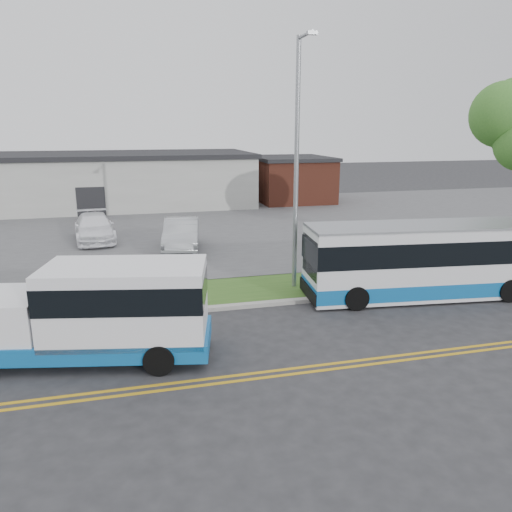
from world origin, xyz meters
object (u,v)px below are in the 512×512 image
object	(u,v)px
parked_car_b	(94,227)
streetlight_near	(297,158)
parked_car_a	(181,235)
shuttle_bus	(101,309)
transit_bus	(438,260)

from	to	relation	value
parked_car_b	streetlight_near	bearing A→B (deg)	-58.83
streetlight_near	parked_car_b	world-z (taller)	streetlight_near
parked_car_a	streetlight_near	bearing A→B (deg)	-54.01
shuttle_bus	parked_car_b	world-z (taller)	shuttle_bus
transit_bus	parked_car_b	distance (m)	18.68
transit_bus	parked_car_a	xyz separation A→B (m)	(-8.82, 9.46, -0.51)
streetlight_near	parked_car_a	world-z (taller)	streetlight_near
transit_bus	parked_car_b	world-z (taller)	transit_bus
shuttle_bus	parked_car_a	size ratio (longest dim) A/B	1.48
streetlight_near	transit_bus	bearing A→B (deg)	-22.84
shuttle_bus	parked_car_b	distance (m)	15.55
streetlight_near	transit_bus	xyz separation A→B (m)	(5.05, -2.13, -3.80)
streetlight_near	transit_bus	world-z (taller)	streetlight_near
parked_car_a	transit_bus	bearing A→B (deg)	-38.24
streetlight_near	parked_car_a	xyz separation A→B (m)	(-3.77, 7.33, -4.31)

